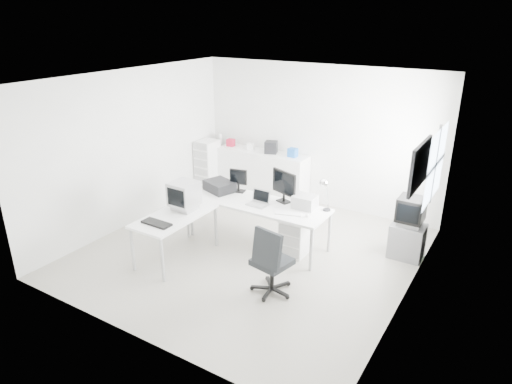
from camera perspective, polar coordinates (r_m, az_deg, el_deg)
The scene contains 30 objects.
floor at distance 7.58m, azimuth -0.80°, elevation -7.52°, with size 5.00×5.00×0.01m, color silver.
ceiling at distance 6.69m, azimuth -0.92°, elevation 13.94°, with size 5.00×5.00×0.01m, color white.
back_wall at distance 9.13m, azimuth 7.63°, elevation 6.86°, with size 5.00×0.02×2.80m, color silver.
left_wall at distance 8.56m, azimuth -15.20°, elevation 5.30°, with size 0.02×5.00×2.80m, color silver.
right_wall at distance 6.13m, azimuth 19.29°, elevation -1.60°, with size 0.02×5.00×2.80m, color silver.
window at distance 7.19m, azimuth 21.56°, elevation 3.14°, with size 0.02×1.20×1.10m, color white, non-canonical shape.
wall_picture at distance 6.06m, azimuth 19.81°, elevation 3.13°, with size 0.04×0.90×0.60m, color black, non-canonical shape.
main_desk at distance 7.71m, azimuth 0.23°, elevation -3.89°, with size 2.40×0.80×0.75m, color white, non-canonical shape.
side_desk at distance 7.37m, azimuth -9.95°, elevation -5.47°, with size 0.70×1.40×0.75m, color white, non-canonical shape.
drawer_pedestal at distance 7.48m, azimuth 5.04°, elevation -5.46°, with size 0.40×0.50×0.60m, color white.
inkjet_printer at distance 8.04m, azimuth -4.57°, elevation 0.74°, with size 0.50×0.39×0.18m, color black.
lcd_monitor_small at distance 7.95m, azimuth -2.21°, elevation 1.39°, with size 0.31×0.18×0.39m, color black, non-canonical shape.
lcd_monitor_large at distance 7.49m, azimuth 3.52°, elevation 0.69°, with size 0.52×0.21×0.54m, color black, non-canonical shape.
laptop at distance 7.41m, azimuth 0.17°, elevation -0.96°, with size 0.29×0.30×0.19m, color #B7B7BA, non-canonical shape.
white_keyboard at distance 7.14m, azimuth 4.07°, elevation -2.71°, with size 0.41×0.13×0.02m, color white.
white_mouse at distance 7.05m, azimuth 6.43°, elevation -2.93°, with size 0.06×0.06×0.06m, color white.
laser_printer at distance 7.37m, azimuth 6.12°, elevation -1.20°, with size 0.36×0.31×0.20m, color #A8A8A8.
desk_lamp at distance 7.25m, azimuth 8.93°, elevation -0.56°, with size 0.16×0.16×0.48m, color silver, non-canonical shape.
crt_monitor at distance 7.30m, azimuth -8.97°, elevation -0.60°, with size 0.37×0.37×0.43m, color #B7B7BA, non-canonical shape.
black_keyboard at distance 6.94m, azimuth -12.32°, elevation -3.84°, with size 0.47×0.19×0.03m, color black.
office_chair at distance 6.34m, azimuth 2.04°, elevation -8.31°, with size 0.61×0.61×1.06m, color #212426, non-canonical shape.
tv_cabinet at distance 7.72m, azimuth 18.34°, elevation -5.81°, with size 0.52×0.42×0.56m, color slate.
crt_tv at distance 7.51m, azimuth 18.79°, elevation -2.37°, with size 0.50×0.48×0.45m, color black, non-canonical shape.
sideboard at distance 9.65m, azimuth 0.81°, elevation 2.25°, with size 1.99×0.50×0.99m, color white.
clutter_box_a at distance 9.90m, azimuth -3.17°, elevation 6.19°, with size 0.15×0.14×0.15m, color #B61A35.
clutter_box_b at distance 9.63m, azimuth -0.71°, elevation 5.73°, with size 0.13×0.12×0.13m, color white.
clutter_box_c at distance 9.37m, azimuth 1.89°, elevation 5.62°, with size 0.25×0.22×0.25m, color black.
clutter_box_d at distance 9.15m, azimuth 4.61°, elevation 4.93°, with size 0.17×0.15×0.17m, color blue.
clutter_bottle at distance 10.09m, azimuth -4.46°, elevation 6.65°, with size 0.07×0.07×0.22m, color white.
filing_cabinet at distance 10.00m, azimuth -6.06°, elevation 3.24°, with size 0.40×0.47×1.13m, color white.
Camera 1 is at (3.56, -5.59, 3.68)m, focal length 32.00 mm.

